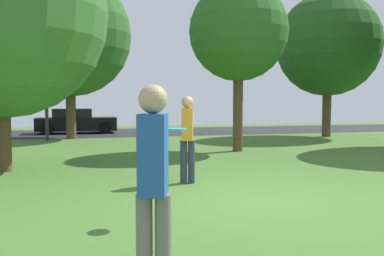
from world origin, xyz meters
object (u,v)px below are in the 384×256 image
at_px(oak_tree_left, 69,35).
at_px(street_lamp_post, 46,88).
at_px(frisbee_disc, 177,129).
at_px(person_thrower, 153,180).
at_px(parked_car_black, 76,122).
at_px(maple_tree_near, 238,32).
at_px(oak_tree_right, 328,45).
at_px(person_catcher, 187,135).

distance_m(oak_tree_left, street_lamp_post, 2.66).
bearing_deg(frisbee_disc, street_lamp_post, 102.31).
bearing_deg(person_thrower, parked_car_black, 20.71).
relative_size(maple_tree_near, oak_tree_left, 0.76).
bearing_deg(maple_tree_near, oak_tree_left, 131.67).
xyz_separation_m(parked_car_black, street_lamp_post, (-1.12, -3.92, 1.64)).
distance_m(maple_tree_near, oak_tree_left, 8.45).
xyz_separation_m(person_thrower, street_lamp_post, (-2.12, 15.11, 1.24)).
height_order(maple_tree_near, street_lamp_post, maple_tree_near).
bearing_deg(maple_tree_near, parked_car_black, 119.61).
bearing_deg(oak_tree_right, person_thrower, -128.02).
xyz_separation_m(maple_tree_near, parked_car_black, (-5.46, 9.61, -3.37)).
bearing_deg(parked_car_black, frisbee_disc, -84.25).
height_order(parked_car_black, street_lamp_post, street_lamp_post).
bearing_deg(street_lamp_post, maple_tree_near, -40.85).
height_order(frisbee_disc, parked_car_black, parked_car_black).
xyz_separation_m(oak_tree_left, person_catcher, (2.61, -11.09, -3.66)).
xyz_separation_m(person_catcher, street_lamp_post, (-3.60, 10.49, 1.26)).
distance_m(parked_car_black, street_lamp_post, 4.39).
height_order(person_thrower, parked_car_black, person_thrower).
distance_m(oak_tree_left, person_catcher, 11.97).
bearing_deg(street_lamp_post, oak_tree_right, -6.33).
bearing_deg(person_catcher, frisbee_disc, -0.00).
relative_size(maple_tree_near, parked_car_black, 1.37).
distance_m(person_thrower, person_catcher, 4.85).
bearing_deg(oak_tree_left, person_thrower, -85.86).
xyz_separation_m(oak_tree_right, parked_car_black, (-11.70, 5.34, -3.76)).
relative_size(frisbee_disc, street_lamp_post, 0.08).
xyz_separation_m(maple_tree_near, oak_tree_right, (6.24, 4.27, 0.39)).
height_order(oak_tree_right, street_lamp_post, oak_tree_right).
bearing_deg(person_catcher, street_lamp_post, -143.37).
xyz_separation_m(oak_tree_left, frisbee_disc, (1.84, -13.53, -3.37)).
relative_size(oak_tree_right, street_lamp_post, 1.52).
relative_size(person_catcher, street_lamp_post, 0.40).
height_order(oak_tree_left, parked_car_black, oak_tree_left).
bearing_deg(oak_tree_right, oak_tree_left, 170.31).
distance_m(oak_tree_right, parked_car_black, 13.40).
distance_m(oak_tree_right, person_catcher, 13.38).
distance_m(person_thrower, street_lamp_post, 15.31).
relative_size(person_thrower, person_catcher, 1.01).
relative_size(maple_tree_near, person_thrower, 3.14).
bearing_deg(street_lamp_post, parked_car_black, 74.00).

